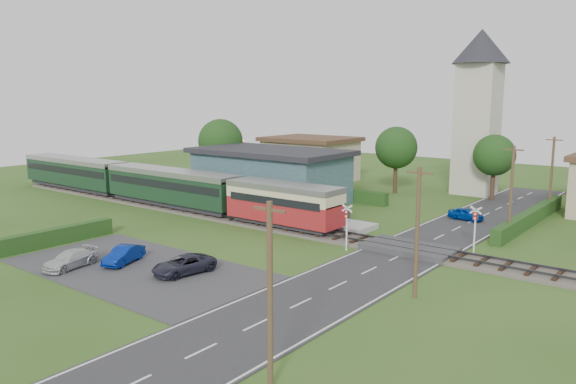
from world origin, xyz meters
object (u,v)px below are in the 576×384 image
Objects in this scene: station_building at (270,174)px; crossing_signal_near at (347,220)px; train at (151,183)px; house_west at (310,158)px; pedestrian_near at (268,201)px; car_park_blue at (124,255)px; pedestrian_far at (190,191)px; church_tower at (478,100)px; car_park_dark at (184,265)px; car_park_silver at (70,259)px; crossing_signal_far at (475,223)px; equipment_hut at (175,183)px; car_on_road at (466,214)px.

crossing_signal_near is (16.40, -11.40, -0.55)m from station_building.
train is 4.00× the size of house_west.
crossing_signal_near is (24.24, -2.41, -0.04)m from train.
train is 13.10m from pedestrian_near.
train is at bearing -131.06° from station_building.
car_park_blue is (6.95, -22.89, -2.07)m from station_building.
train is 3.94m from pedestrian_far.
pedestrian_near is at bearing 76.55° from car_park_blue.
house_west is (-5.00, 14.01, 0.10)m from station_building.
train is (-7.84, -8.99, -0.52)m from station_building.
car_park_dark is (-3.43, -38.96, -9.60)m from church_tower.
pedestrian_near is (-0.17, 19.21, 0.80)m from car_park_silver.
crossing_signal_far is (7.20, 4.80, 0.00)m from crossing_signal_near.
equipment_hut is at bearing 167.06° from crossing_signal_near.
car_on_road is 26.14m from pedestrian_far.
car_park_blue is at bearing 74.91° from pedestrian_near.
pedestrian_far is (-10.08, 19.05, 0.74)m from car_park_silver.
house_west is at bearing 144.23° from crossing_signal_far.
church_tower is 5.37× the size of crossing_signal_near.
car_park_blue is 0.85× the size of car_park_dark.
train reaches higher than equipment_hut.
crossing_signal_far is 0.89× the size of car_park_silver.
pedestrian_far is at bearing -89.84° from house_west.
crossing_signal_far is at bearing 35.55° from car_park_silver.
car_park_blue is 16.74m from pedestrian_near.
crossing_signal_near is 1.81× the size of pedestrian_far.
station_building reaches higher than car_park_blue.
crossing_signal_far is at bearing -69.98° from church_tower.
car_park_dark is at bearing -114.60° from crossing_signal_near.
station_building is 1.48× the size of house_west.
car_park_silver is (5.13, -25.49, -2.08)m from station_building.
car_park_blue is at bearing -48.83° from equipment_hut.
house_west is 5.96× the size of pedestrian_far.
pedestrian_near is at bearing 122.08° from car_park_dark.
car_park_silver is (-14.24, -28.61, 0.05)m from car_on_road.
pedestrian_far reaches higher than car_park_dark.
car_on_road is 28.82m from car_park_blue.
train is 24.36m from crossing_signal_near.
church_tower is 5.83× the size of car_on_road.
pedestrian_far is (-11.89, 16.44, 0.73)m from car_park_blue.
station_building reaches higher than crossing_signal_far.
equipment_hut is at bearing 113.59° from car_park_silver.
pedestrian_far is (-4.94, -6.44, -1.34)m from station_building.
car_park_dark is (-4.83, -10.55, -1.52)m from crossing_signal_near.
equipment_hut is at bearing 178.54° from crossing_signal_far.
station_building reaches higher than equipment_hut.
pedestrian_near is at bearing -63.85° from house_west.
church_tower is 4.51× the size of car_park_dark.
crossing_signal_near is at bearing -87.18° from church_tower.
crossing_signal_near reaches higher than car_on_road.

